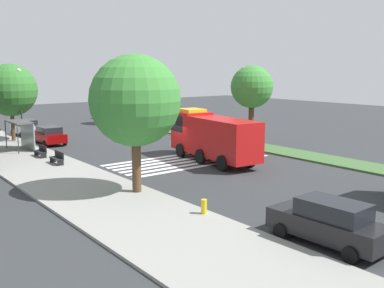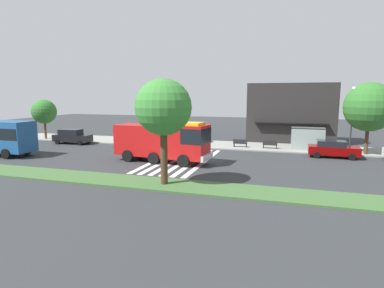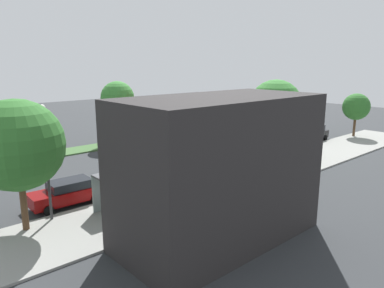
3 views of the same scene
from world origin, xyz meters
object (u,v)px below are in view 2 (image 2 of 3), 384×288
(parked_car_west, at_px, (72,136))
(sidewalk_tree_east, at_px, (369,107))
(parked_car_mid, at_px, (333,149))
(fire_hydrant, at_px, (119,140))
(bench_near_shelter, at_px, (270,144))
(sidewalk_tree_far_west, at_px, (44,112))
(street_lamp, at_px, (352,115))
(sidewalk_tree_west, at_px, (158,103))
(bus_stop_shelter, at_px, (308,134))
(median_tree_far_west, at_px, (163,108))
(fire_truck, at_px, (165,141))
(bench_west_of_shelter, at_px, (240,143))

(parked_car_west, xyz_separation_m, sidewalk_tree_east, (33.94, 2.20, 4.01))
(parked_car_mid, bearing_deg, fire_hydrant, 177.49)
(bench_near_shelter, xyz_separation_m, sidewalk_tree_far_west, (-30.38, -0.72, 3.27))
(street_lamp, bearing_deg, parked_car_west, -176.81)
(street_lamp, distance_m, sidewalk_tree_west, 21.37)
(street_lamp, xyz_separation_m, sidewalk_tree_east, (1.59, 0.40, 0.82))
(bench_near_shelter, distance_m, street_lamp, 8.84)
(parked_car_west, xyz_separation_m, street_lamp, (32.35, 1.80, 3.19))
(bus_stop_shelter, distance_m, median_tree_far_west, 20.10)
(fire_truck, height_order, fire_hydrant, fire_truck)
(parked_car_west, xyz_separation_m, parked_car_mid, (30.56, 0.00, -0.06))
(sidewalk_tree_east, bearing_deg, sidewalk_tree_west, -180.00)
(parked_car_mid, xyz_separation_m, sidewalk_tree_east, (3.38, 2.20, 4.07))
(street_lamp, bearing_deg, bus_stop_shelter, 163.91)
(fire_hydrant, bearing_deg, fire_truck, -41.45)
(parked_car_west, bearing_deg, fire_hydrant, 14.16)
(fire_truck, relative_size, sidewalk_tree_west, 1.23)
(bus_stop_shelter, height_order, sidewalk_tree_west, sidewalk_tree_west)
(fire_truck, bearing_deg, median_tree_far_west, -61.87)
(bus_stop_shelter, distance_m, fire_hydrant, 22.71)
(bus_stop_shelter, height_order, bench_west_of_shelter, bus_stop_shelter)
(fire_truck, xyz_separation_m, median_tree_far_west, (2.83, -7.18, 3.29))
(fire_truck, height_order, bus_stop_shelter, fire_truck)
(bench_west_of_shelter, relative_size, sidewalk_tree_east, 0.22)
(parked_car_mid, bearing_deg, fire_truck, -153.96)
(sidewalk_tree_far_west, bearing_deg, sidewalk_tree_east, -0.00)
(bench_near_shelter, height_order, sidewalk_tree_east, sidewalk_tree_east)
(parked_car_mid, bearing_deg, parked_car_west, -178.60)
(parked_car_mid, distance_m, sidewalk_tree_east, 5.73)
(street_lamp, bearing_deg, sidewalk_tree_east, 14.14)
(bench_west_of_shelter, bearing_deg, sidewalk_tree_far_west, -178.47)
(bench_west_of_shelter, xyz_separation_m, sidewalk_tree_west, (-9.92, -0.72, 4.63))
(bench_near_shelter, bearing_deg, sidewalk_tree_west, -176.91)
(parked_car_west, xyz_separation_m, bus_stop_shelter, (28.33, 2.96, 0.95))
(bench_west_of_shelter, bearing_deg, bench_near_shelter, 0.00)
(bench_near_shelter, bearing_deg, median_tree_far_west, -109.51)
(parked_car_mid, relative_size, median_tree_far_west, 0.67)
(parked_car_west, bearing_deg, sidewalk_tree_east, 1.23)
(parked_car_mid, relative_size, sidewalk_tree_east, 0.65)
(bus_stop_shelter, height_order, street_lamp, street_lamp)
(bench_west_of_shelter, height_order, median_tree_far_west, median_tree_far_west)
(parked_car_mid, relative_size, bench_near_shelter, 2.98)
(fire_truck, distance_m, sidewalk_tree_west, 10.65)
(parked_car_mid, distance_m, median_tree_far_west, 19.21)
(parked_car_west, distance_m, parked_car_mid, 30.56)
(street_lamp, bearing_deg, fire_truck, -152.68)
(fire_truck, xyz_separation_m, sidewalk_tree_far_west, (-21.51, 9.13, 1.85))
(bench_west_of_shelter, height_order, sidewalk_tree_east, sidewalk_tree_east)
(street_lamp, xyz_separation_m, sidewalk_tree_west, (-21.34, 0.40, 1.09))
(bus_stop_shelter, relative_size, bench_west_of_shelter, 2.19)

